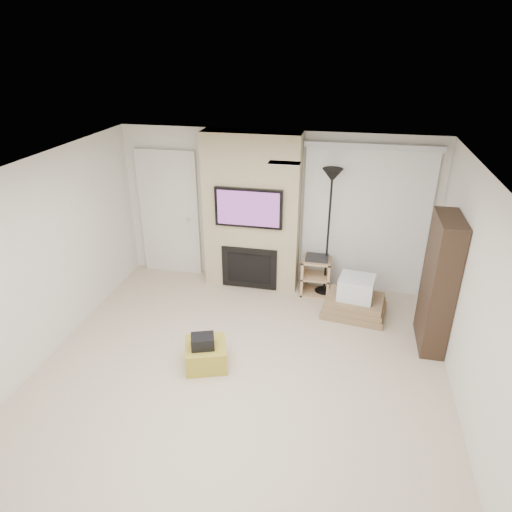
% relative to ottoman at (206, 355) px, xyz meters
% --- Properties ---
extents(floor, '(5.00, 5.50, 0.00)m').
position_rel_ottoman_xyz_m(floor, '(0.46, -0.32, -0.15)').
color(floor, beige).
rests_on(floor, ground).
extents(ceiling, '(5.00, 5.50, 0.00)m').
position_rel_ottoman_xyz_m(ceiling, '(0.46, -0.32, 2.35)').
color(ceiling, white).
rests_on(ceiling, wall_back).
extents(wall_back, '(5.00, 0.00, 2.50)m').
position_rel_ottoman_xyz_m(wall_back, '(0.46, 2.43, 1.10)').
color(wall_back, silver).
rests_on(wall_back, ground).
extents(wall_left, '(0.00, 5.50, 2.50)m').
position_rel_ottoman_xyz_m(wall_left, '(-2.04, -0.32, 1.10)').
color(wall_left, silver).
rests_on(wall_left, ground).
extents(wall_right, '(0.00, 5.50, 2.50)m').
position_rel_ottoman_xyz_m(wall_right, '(2.96, -0.32, 1.10)').
color(wall_right, silver).
rests_on(wall_right, ground).
extents(hvac_vent, '(0.35, 0.18, 0.01)m').
position_rel_ottoman_xyz_m(hvac_vent, '(0.86, 0.48, 2.35)').
color(hvac_vent, silver).
rests_on(hvac_vent, ceiling).
extents(ottoman, '(0.64, 0.64, 0.30)m').
position_rel_ottoman_xyz_m(ottoman, '(0.00, 0.00, 0.00)').
color(ottoman, '#A9972F').
rests_on(ottoman, floor).
extents(black_bag, '(0.34, 0.30, 0.16)m').
position_rel_ottoman_xyz_m(black_bag, '(-0.02, -0.05, 0.23)').
color(black_bag, black).
rests_on(black_bag, ottoman).
extents(fireplace_wall, '(1.50, 0.47, 2.50)m').
position_rel_ottoman_xyz_m(fireplace_wall, '(0.11, 2.22, 1.09)').
color(fireplace_wall, tan).
rests_on(fireplace_wall, floor).
extents(entry_door, '(1.02, 0.11, 2.14)m').
position_rel_ottoman_xyz_m(entry_door, '(-1.34, 2.40, 0.90)').
color(entry_door, silver).
rests_on(entry_door, floor).
extents(vertical_blinds, '(1.98, 0.10, 2.37)m').
position_rel_ottoman_xyz_m(vertical_blinds, '(1.86, 2.38, 1.12)').
color(vertical_blinds, silver).
rests_on(vertical_blinds, floor).
extents(floor_lamp, '(0.30, 0.30, 2.04)m').
position_rel_ottoman_xyz_m(floor_lamp, '(1.32, 2.13, 1.46)').
color(floor_lamp, black).
rests_on(floor_lamp, floor).
extents(av_stand, '(0.45, 0.38, 0.66)m').
position_rel_ottoman_xyz_m(av_stand, '(1.18, 2.09, 0.20)').
color(av_stand, tan).
rests_on(av_stand, floor).
extents(box_stack, '(0.98, 0.80, 0.60)m').
position_rel_ottoman_xyz_m(box_stack, '(1.80, 1.59, 0.08)').
color(box_stack, '#8D704E').
rests_on(box_stack, floor).
extents(bookshelf, '(0.30, 0.80, 1.80)m').
position_rel_ottoman_xyz_m(bookshelf, '(2.79, 1.07, 0.75)').
color(bookshelf, black).
rests_on(bookshelf, floor).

